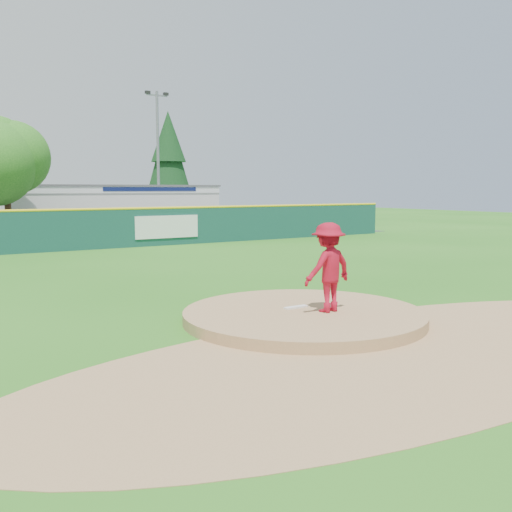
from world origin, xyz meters
TOP-DOWN VIEW (x-y plane):
  - ground at (0.00, 0.00)m, footprint 120.00×120.00m
  - pitchers_mound at (0.00, 0.00)m, footprint 5.50×5.50m
  - pitching_rubber at (0.00, 0.30)m, footprint 0.60×0.15m
  - infield_dirt_arc at (0.00, -3.00)m, footprint 15.40×15.40m
  - parking_lot at (0.00, 27.00)m, footprint 44.00×16.00m
  - pitcher at (0.38, -0.38)m, footprint 1.36×0.87m
  - van at (-2.54, 21.96)m, footprint 4.75×3.36m
  - pool_building_grp at (6.00, 31.99)m, footprint 15.20×8.20m
  - fence_banners at (-1.56, 17.92)m, footprint 16.06×0.04m
  - outfield_fence at (0.00, 18.00)m, footprint 40.00×0.14m
  - deciduous_tree at (-2.00, 25.00)m, footprint 5.60×5.60m
  - conifer_tree at (13.00, 36.00)m, footprint 4.40×4.40m
  - light_pole_right at (9.00, 29.00)m, footprint 1.75×0.25m

SIDE VIEW (x-z plane):
  - ground at x=0.00m, z-range 0.00..0.00m
  - pitchers_mound at x=0.00m, z-range -0.25..0.25m
  - infield_dirt_arc at x=0.00m, z-range 0.00..0.01m
  - parking_lot at x=0.00m, z-range 0.00..0.02m
  - pitching_rubber at x=0.00m, z-range 0.25..0.29m
  - van at x=-2.54m, z-range 0.02..1.22m
  - fence_banners at x=-1.56m, z-range 0.40..1.60m
  - outfield_fence at x=0.00m, z-range 0.05..2.12m
  - pitcher at x=0.38m, z-range 0.25..2.26m
  - pool_building_grp at x=6.00m, z-range 0.01..3.32m
  - deciduous_tree at x=-2.00m, z-range 0.87..8.23m
  - conifer_tree at x=13.00m, z-range 0.79..10.29m
  - light_pole_right at x=9.00m, z-range 0.54..10.54m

